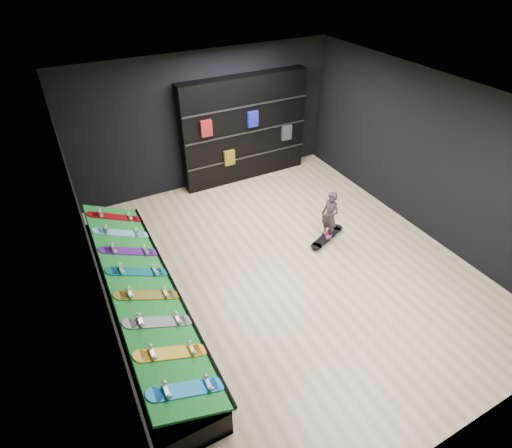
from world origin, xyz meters
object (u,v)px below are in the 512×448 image
display_rack (144,307)px  child (329,224)px  floor_skateboard (327,238)px  back_shelving (245,129)px

display_rack → child: bearing=4.6°
floor_skateboard → child: size_ratio=1.66×
back_shelving → child: 3.15m
floor_skateboard → child: (0.00, 0.00, 0.35)m
display_rack → floor_skateboard: (3.67, 0.29, -0.21)m
back_shelving → child: bearing=-84.8°
display_rack → child: 3.69m
back_shelving → child: (0.27, -3.03, -0.83)m
display_rack → child: (3.67, 0.29, 0.14)m
display_rack → child: size_ratio=7.62×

